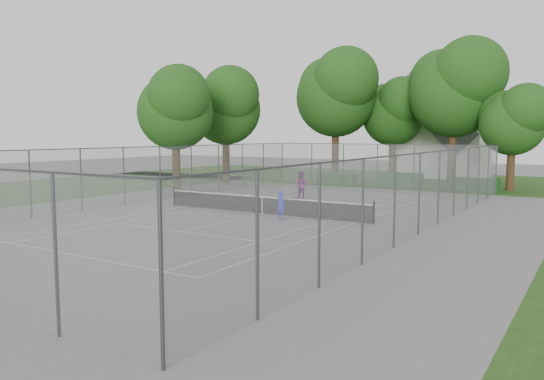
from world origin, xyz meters
The scene contains 18 objects.
ground centered at (0.00, 0.00, 0.00)m, with size 120.00×120.00×0.00m, color slate.
grass_far centered at (0.00, 26.00, 0.00)m, with size 60.00×20.00×0.00m, color #204212.
grass_left centered at (-22.00, 0.00, 0.00)m, with size 16.00×40.00×0.00m, color #204212.
court_markings centered at (0.00, 0.00, 0.01)m, with size 11.03×23.83×0.01m.
tennis_net centered at (0.00, 0.00, 0.51)m, with size 12.87×0.10×1.10m.
perimeter_fence centered at (0.00, 0.00, 1.81)m, with size 18.08×34.08×3.52m.
tree_far_left centered at (-5.65, 21.09, 8.29)m, with size 8.39×7.66×12.06m.
tree_far_midleft centered at (-1.50, 24.83, 6.57)m, with size 6.66×6.08×9.57m.
tree_far_midright centered at (4.77, 21.85, 8.28)m, with size 8.38×7.65×12.05m.
tree_far_right centered at (9.60, 19.90, 5.51)m, with size 5.59×5.10×8.03m.
tree_side_back centered at (-12.67, 13.56, 6.94)m, with size 7.02×6.41×10.09m.
tree_side_front centered at (-11.66, 6.03, 6.39)m, with size 6.47×5.91×9.30m.
hedge_left centered at (-4.30, 18.47, 0.43)m, with size 3.45×1.04×0.86m, color #154114.
hedge_mid centered at (1.37, 18.81, 0.56)m, with size 3.58×1.02×1.12m, color #154114.
hedge_right centered at (7.38, 17.95, 0.50)m, with size 3.35×1.23×1.00m, color #154114.
house centered at (1.48, 30.85, 4.26)m, with size 8.51×6.59×10.59m.
girl_player centered at (1.92, -1.20, 0.75)m, with size 0.54×0.36×1.49m, color #3132BA.
woman_player centered at (-1.45, 6.91, 0.93)m, with size 0.90×0.70×1.86m, color #7D2972.
Camera 1 is at (15.62, -23.78, 4.28)m, focal length 35.00 mm.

